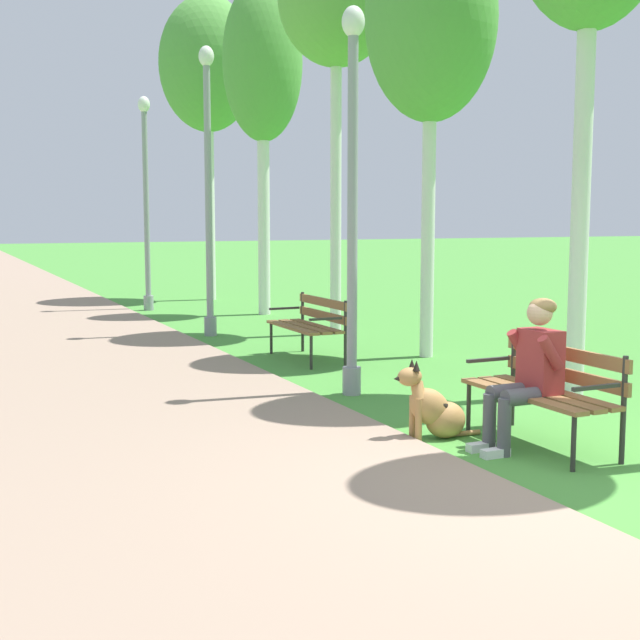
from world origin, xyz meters
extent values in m
plane|color=#478E38|center=(0.00, 0.00, 0.00)|extent=(120.00, 120.00, 0.00)
cube|color=olive|center=(0.36, 0.97, 0.45)|extent=(0.14, 1.50, 0.04)
cube|color=olive|center=(0.53, 0.97, 0.45)|extent=(0.14, 1.50, 0.04)
cube|color=olive|center=(0.71, 0.97, 0.45)|extent=(0.14, 1.50, 0.04)
cube|color=olive|center=(0.81, 0.97, 0.59)|extent=(0.04, 1.50, 0.11)
cube|color=olive|center=(0.81, 0.97, 0.77)|extent=(0.04, 1.50, 0.11)
cylinder|color=#2D2B28|center=(0.33, 1.66, 0.23)|extent=(0.04, 0.04, 0.45)
cylinder|color=#2D2B28|center=(0.81, 1.66, 0.43)|extent=(0.04, 0.04, 0.85)
cube|color=#2D2B28|center=(0.53, 1.66, 0.63)|extent=(0.45, 0.04, 0.03)
cylinder|color=#2D2B28|center=(0.33, 0.28, 0.23)|extent=(0.04, 0.04, 0.45)
cylinder|color=#2D2B28|center=(0.81, 0.28, 0.43)|extent=(0.04, 0.04, 0.85)
cube|color=#2D2B28|center=(0.53, 0.28, 0.63)|extent=(0.45, 0.04, 0.03)
cube|color=olive|center=(0.33, 5.78, 0.45)|extent=(0.14, 1.50, 0.04)
cube|color=olive|center=(0.51, 5.78, 0.45)|extent=(0.14, 1.50, 0.04)
cube|color=olive|center=(0.68, 5.78, 0.45)|extent=(0.14, 1.50, 0.04)
cube|color=olive|center=(0.79, 5.78, 0.59)|extent=(0.04, 1.50, 0.11)
cube|color=olive|center=(0.79, 5.78, 0.77)|extent=(0.04, 1.50, 0.11)
cylinder|color=#2D2B28|center=(0.31, 6.47, 0.23)|extent=(0.04, 0.04, 0.45)
cylinder|color=#2D2B28|center=(0.79, 6.47, 0.43)|extent=(0.04, 0.04, 0.85)
cube|color=#2D2B28|center=(0.51, 6.47, 0.63)|extent=(0.45, 0.04, 0.03)
cylinder|color=#2D2B28|center=(0.31, 5.09, 0.23)|extent=(0.04, 0.04, 0.45)
cylinder|color=#2D2B28|center=(0.79, 5.09, 0.43)|extent=(0.04, 0.04, 0.85)
cube|color=#2D2B28|center=(0.51, 5.09, 0.63)|extent=(0.45, 0.04, 0.03)
cylinder|color=#4C4C51|center=(0.32, 1.04, 0.47)|extent=(0.42, 0.14, 0.14)
cylinder|color=#4C4C51|center=(0.11, 1.04, 0.24)|extent=(0.11, 0.11, 0.47)
cube|color=silver|center=(0.03, 1.04, 0.04)|extent=(0.24, 0.09, 0.07)
cylinder|color=#4C4C51|center=(0.32, 0.84, 0.47)|extent=(0.42, 0.14, 0.14)
cylinder|color=#4C4C51|center=(0.11, 0.84, 0.24)|extent=(0.11, 0.11, 0.47)
cube|color=silver|center=(0.03, 0.84, 0.04)|extent=(0.24, 0.09, 0.07)
cube|color=maroon|center=(0.53, 0.94, 0.73)|extent=(0.22, 0.36, 0.52)
cylinder|color=maroon|center=(0.47, 1.14, 0.83)|extent=(0.25, 0.09, 0.30)
cylinder|color=maroon|center=(0.47, 0.74, 0.83)|extent=(0.25, 0.09, 0.30)
sphere|color=tan|center=(0.51, 0.94, 1.13)|extent=(0.21, 0.21, 0.21)
ellipsoid|color=olive|center=(0.54, 0.94, 1.18)|extent=(0.22, 0.23, 0.14)
ellipsoid|color=#B27F47|center=(0.00, 1.53, 0.16)|extent=(0.39, 0.32, 0.32)
ellipsoid|color=#B27F47|center=(-0.15, 1.54, 0.29)|extent=(0.52, 0.27, 0.48)
ellipsoid|color=black|center=(-0.10, 1.54, 0.32)|extent=(0.37, 0.23, 0.27)
cylinder|color=#B27F47|center=(-0.28, 1.62, 0.19)|extent=(0.06, 0.06, 0.38)
cylinder|color=#B27F47|center=(-0.29, 1.50, 0.19)|extent=(0.06, 0.06, 0.38)
cylinder|color=#B27F47|center=(-0.26, 1.55, 0.43)|extent=(0.13, 0.18, 0.19)
ellipsoid|color=#B27F47|center=(-0.34, 1.56, 0.56)|extent=(0.23, 0.16, 0.16)
cone|color=black|center=(-0.44, 1.57, 0.55)|extent=(0.11, 0.10, 0.09)
cone|color=black|center=(-0.30, 1.60, 0.66)|extent=(0.06, 0.06, 0.09)
cone|color=black|center=(-0.31, 1.51, 0.66)|extent=(0.06, 0.06, 0.09)
cylinder|color=#B27F47|center=(0.19, 1.51, 0.03)|extent=(0.28, 0.07, 0.04)
cylinder|color=gray|center=(0.08, 3.51, 0.15)|extent=(0.20, 0.20, 0.30)
cylinder|color=gray|center=(0.08, 3.51, 1.89)|extent=(0.11, 0.11, 3.78)
ellipsoid|color=silver|center=(0.08, 3.51, 3.90)|extent=(0.24, 0.24, 0.32)
cylinder|color=gray|center=(0.08, 8.58, 0.15)|extent=(0.20, 0.20, 0.30)
cylinder|color=gray|center=(0.08, 8.58, 2.13)|extent=(0.11, 0.11, 4.27)
ellipsoid|color=silver|center=(0.08, 8.58, 4.39)|extent=(0.24, 0.24, 0.32)
cylinder|color=gray|center=(0.06, 12.77, 0.15)|extent=(0.20, 0.20, 0.30)
cylinder|color=gray|center=(0.06, 12.77, 2.01)|extent=(0.11, 0.11, 4.02)
ellipsoid|color=silver|center=(0.06, 12.77, 4.14)|extent=(0.24, 0.24, 0.32)
cylinder|color=silver|center=(2.25, 2.49, 2.17)|extent=(0.19, 0.19, 4.34)
cylinder|color=silver|center=(2.15, 5.34, 1.85)|extent=(0.18, 0.18, 3.69)
ellipsoid|color=#569E42|center=(2.15, 5.34, 4.51)|extent=(1.77, 1.69, 2.71)
cylinder|color=silver|center=(2.01, 7.94, 2.34)|extent=(0.18, 0.18, 4.68)
cylinder|color=silver|center=(1.97, 11.09, 1.97)|extent=(0.23, 0.23, 3.94)
ellipsoid|color=#569E42|center=(1.97, 11.09, 4.85)|extent=(1.55, 1.33, 3.03)
cylinder|color=silver|center=(1.92, 14.41, 2.21)|extent=(0.21, 0.21, 4.41)
ellipsoid|color=#569E42|center=(1.92, 14.41, 5.31)|extent=(2.19, 2.22, 3.00)
camera|label=1|loc=(-4.02, -4.65, 1.91)|focal=48.27mm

